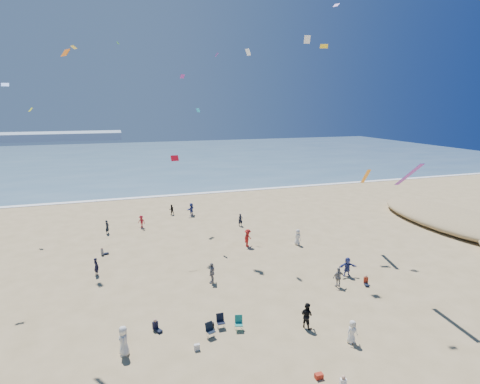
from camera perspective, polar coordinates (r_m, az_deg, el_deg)
name	(u,v)px	position (r m, az deg, el deg)	size (l,w,h in m)	color
ground	(250,372)	(23.76, 1.48, -25.79)	(220.00, 220.00, 0.00)	tan
ocean	(142,158)	(113.61, -14.65, 5.04)	(220.00, 100.00, 0.06)	#476B84
surf_line	(162,196)	(64.50, -11.87, -0.61)	(220.00, 1.20, 0.08)	white
standing_flyers	(227,253)	(37.12, -1.95, -9.20)	(23.23, 36.77, 1.95)	black
seated_group	(243,320)	(27.40, 0.41, -18.88)	(22.58, 30.00, 0.84)	white
chair_cluster	(224,325)	(26.70, -2.51, -19.62)	(2.74, 1.48, 1.00)	black
white_tote	(197,347)	(25.39, -6.58, -22.43)	(0.35, 0.20, 0.40)	silver
black_backpack	(212,326)	(27.29, -4.33, -19.63)	(0.30, 0.22, 0.38)	black
cooler	(319,376)	(23.71, 11.93, -25.75)	(0.45, 0.30, 0.30)	#A72717
navy_bag	(337,277)	(34.83, 14.59, -12.46)	(0.28, 0.18, 0.34)	black
kites_aloft	(297,98)	(34.10, 8.67, 14.03)	(33.94, 45.02, 27.28)	red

